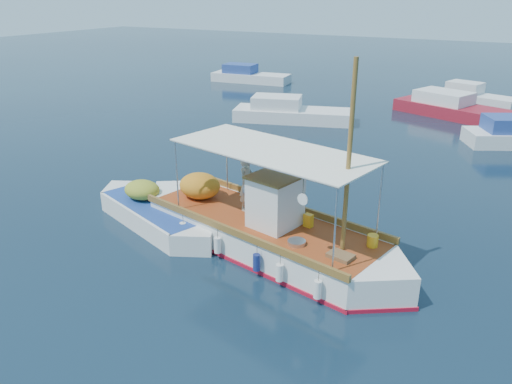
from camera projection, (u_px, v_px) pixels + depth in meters
The scene contains 7 objects.
ground at pixel (277, 248), 16.67m from camera, with size 160.00×160.00×0.00m, color black.
fishing_caique at pixel (261, 231), 16.54m from camera, with size 10.69×4.63×6.67m.
dinghy at pixel (155, 214), 18.31m from camera, with size 6.36×3.44×1.65m.
bg_boat_nw at pixel (290, 114), 32.57m from camera, with size 8.09×4.56×1.80m.
bg_boat_n at pixel (456, 110), 33.59m from camera, with size 9.12×5.71×1.80m.
bg_boat_far_w at pixel (249, 77), 46.42m from camera, with size 7.42×3.08×1.80m.
bg_boat_far_n at pixel (473, 98), 37.22m from camera, with size 6.23×3.65×1.80m.
Camera 1 is at (6.45, -13.27, 8.00)m, focal length 35.00 mm.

